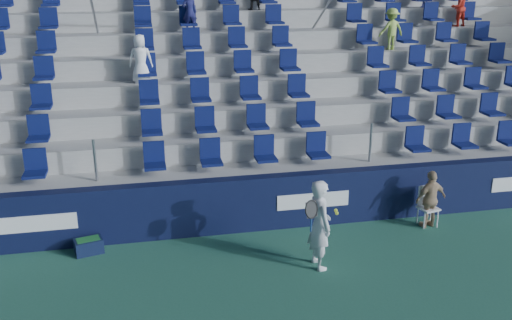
# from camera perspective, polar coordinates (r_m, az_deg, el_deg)

# --- Properties ---
(ground) EXTENTS (70.00, 70.00, 0.00)m
(ground) POSITION_cam_1_polar(r_m,az_deg,el_deg) (9.77, 2.27, -14.89)
(ground) COLOR #29614B
(ground) RESTS_ON ground
(sponsor_wall) EXTENTS (24.00, 0.32, 1.20)m
(sponsor_wall) POSITION_cam_1_polar(r_m,az_deg,el_deg) (12.19, -1.25, -4.44)
(sponsor_wall) COLOR #0E1333
(sponsor_wall) RESTS_ON ground
(grandstand) EXTENTS (24.00, 8.17, 6.63)m
(grandstand) POSITION_cam_1_polar(r_m,az_deg,el_deg) (16.56, -4.56, 7.38)
(grandstand) COLOR #A9AAA4
(grandstand) RESTS_ON ground
(tennis_player) EXTENTS (0.69, 0.68, 1.74)m
(tennis_player) POSITION_cam_1_polar(r_m,az_deg,el_deg) (10.71, 6.39, -6.40)
(tennis_player) COLOR silver
(tennis_player) RESTS_ON ground
(line_judge_chair) EXTENTS (0.46, 0.47, 0.88)m
(line_judge_chair) POSITION_cam_1_polar(r_m,az_deg,el_deg) (13.07, 16.71, -4.09)
(line_judge_chair) COLOR white
(line_judge_chair) RESTS_ON ground
(line_judge) EXTENTS (0.80, 0.45, 1.29)m
(line_judge) POSITION_cam_1_polar(r_m,az_deg,el_deg) (12.90, 17.06, -3.75)
(line_judge) COLOR tan
(line_judge) RESTS_ON ground
(ball_bin) EXTENTS (0.61, 0.47, 0.30)m
(ball_bin) POSITION_cam_1_polar(r_m,az_deg,el_deg) (11.91, -16.39, -8.18)
(ball_bin) COLOR #0D1633
(ball_bin) RESTS_ON ground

